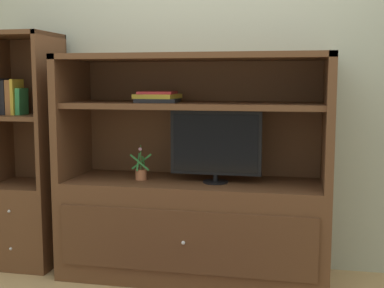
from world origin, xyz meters
The scene contains 7 objects.
painted_rear_wall centered at (0.00, 0.75, 1.40)m, with size 6.00×0.10×2.80m, color #ADB29E.
media_console centered at (0.00, 0.41, 0.48)m, with size 1.75×0.61×1.47m.
tv_monitor centered at (0.15, 0.36, 0.90)m, with size 0.59×0.16×0.46m.
potted_plant centered at (-0.35, 0.36, 0.70)m, with size 0.14×0.10×0.23m.
magazine_stack centered at (-0.24, 0.41, 1.20)m, with size 0.29×0.33×0.07m.
bookshelf_tall centered at (-1.22, 0.41, 0.54)m, with size 0.47×0.46×1.63m.
upright_book_row centered at (-1.31, 0.40, 1.19)m, with size 0.19×0.15×0.25m.
Camera 1 is at (0.67, -2.84, 1.31)m, focal length 47.68 mm.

